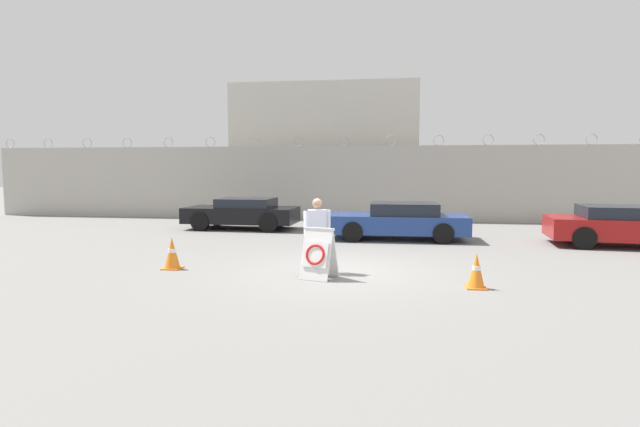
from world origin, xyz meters
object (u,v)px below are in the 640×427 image
traffic_cone_near (172,253)px  traffic_cone_mid (476,271)px  parked_car_front_coupe (242,213)px  barricade_sign (318,253)px  parked_car_rear_sedan (399,221)px  parked_car_far_side (625,226)px  security_guard (317,231)px

traffic_cone_near → traffic_cone_mid: (6.74, -0.91, -0.02)m
traffic_cone_near → parked_car_front_coupe: size_ratio=0.17×
barricade_sign → parked_car_rear_sedan: (1.75, 6.16, 0.08)m
parked_car_front_coupe → traffic_cone_mid: bearing=132.5°
parked_car_front_coupe → traffic_cone_near: bearing=96.4°
parked_car_front_coupe → parked_car_rear_sedan: parked_car_rear_sedan is taller
traffic_cone_mid → parked_car_far_side: 7.97m
parked_car_front_coupe → parked_car_far_side: size_ratio=0.95×
traffic_cone_near → parked_car_far_side: size_ratio=0.17×
barricade_sign → traffic_cone_near: barricade_sign is taller
security_guard → traffic_cone_mid: 3.55m
security_guard → parked_car_rear_sedan: size_ratio=0.37×
security_guard → parked_car_far_side: size_ratio=0.37×
security_guard → traffic_cone_near: (-3.41, -0.18, -0.55)m
barricade_sign → traffic_cone_near: (-3.54, 0.50, -0.17)m
security_guard → parked_car_front_coupe: security_guard is taller
barricade_sign → parked_car_front_coupe: bearing=133.9°
security_guard → traffic_cone_mid: size_ratio=2.39×
parked_car_front_coupe → parked_car_far_side: parked_car_far_side is taller
parked_car_far_side → parked_car_rear_sedan: bearing=-179.2°
parked_car_front_coupe → parked_car_far_side: 12.87m
security_guard → parked_car_front_coupe: (-4.05, 7.40, -0.30)m
traffic_cone_near → traffic_cone_mid: traffic_cone_near is taller
traffic_cone_near → parked_car_far_side: 13.02m
barricade_sign → parked_car_far_side: bearing=50.0°
barricade_sign → parked_car_front_coupe: parked_car_front_coupe is taller
security_guard → parked_car_rear_sedan: security_guard is taller
traffic_cone_near → barricade_sign: bearing=-8.1°
barricade_sign → security_guard: 0.79m
parked_car_rear_sedan → security_guard: bearing=70.5°
traffic_cone_near → security_guard: bearing=3.1°
security_guard → traffic_cone_near: size_ratio=2.24×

